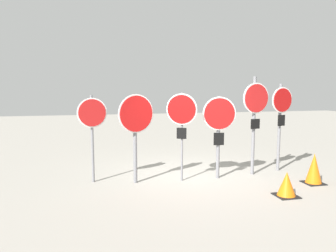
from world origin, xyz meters
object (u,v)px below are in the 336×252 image
object	(u,v)px
traffic_cone_1	(314,169)
stop_sign_4	(255,110)
stop_sign_2	(182,115)
stop_sign_0	(92,120)
traffic_cone_0	(287,184)
stop_sign_1	(136,122)
stop_sign_5	(281,112)
stop_sign_3	(219,123)

from	to	relation	value
traffic_cone_1	stop_sign_4	bearing A→B (deg)	133.99
stop_sign_2	traffic_cone_1	distance (m)	3.34
stop_sign_0	traffic_cone_0	bearing A→B (deg)	-36.60
stop_sign_1	stop_sign_4	world-z (taller)	stop_sign_4
stop_sign_1	traffic_cone_0	bearing A→B (deg)	-49.06
stop_sign_0	traffic_cone_0	distance (m)	4.51
stop_sign_0	stop_sign_5	distance (m)	4.90
stop_sign_0	stop_sign_4	bearing A→B (deg)	-13.33
stop_sign_5	stop_sign_4	bearing A→B (deg)	-179.15
stop_sign_3	traffic_cone_1	world-z (taller)	stop_sign_3
stop_sign_3	stop_sign_0	bearing A→B (deg)	-178.31
stop_sign_4	traffic_cone_1	size ratio (longest dim) A/B	3.52
stop_sign_0	stop_sign_5	size ratio (longest dim) A/B	0.88
stop_sign_5	stop_sign_3	bearing A→B (deg)	177.50
stop_sign_0	stop_sign_5	bearing A→B (deg)	-10.28
stop_sign_4	traffic_cone_0	xyz separation A→B (m)	(-0.15, -1.71, -1.42)
stop_sign_1	traffic_cone_0	world-z (taller)	stop_sign_1
stop_sign_1	traffic_cone_0	xyz separation A→B (m)	(2.90, -1.63, -1.19)
stop_sign_0	stop_sign_1	distance (m)	1.03
stop_sign_0	stop_sign_4	world-z (taller)	stop_sign_4
stop_sign_1	stop_sign_4	size ratio (longest dim) A/B	0.83
stop_sign_0	stop_sign_3	distance (m)	3.02
stop_sign_5	traffic_cone_0	size ratio (longest dim) A/B	4.56
stop_sign_5	traffic_cone_1	bearing A→B (deg)	-96.88
stop_sign_2	stop_sign_0	bearing A→B (deg)	-162.27
stop_sign_5	traffic_cone_0	world-z (taller)	stop_sign_5
stop_sign_0	traffic_cone_1	distance (m)	5.31
stop_sign_1	stop_sign_4	distance (m)	3.06
stop_sign_1	stop_sign_5	xyz separation A→B (m)	(3.92, 0.28, 0.14)
stop_sign_1	stop_sign_4	bearing A→B (deg)	-18.29
stop_sign_0	stop_sign_5	world-z (taller)	stop_sign_5
stop_sign_3	stop_sign_1	bearing A→B (deg)	-173.25
stop_sign_5	traffic_cone_0	bearing A→B (deg)	-130.80
stop_sign_1	stop_sign_4	xyz separation A→B (m)	(3.05, 0.07, 0.22)
stop_sign_5	stop_sign_0	bearing A→B (deg)	166.99
stop_sign_3	traffic_cone_1	distance (m)	2.45
stop_sign_0	stop_sign_1	xyz separation A→B (m)	(0.98, -0.30, -0.04)
stop_sign_5	stop_sign_2	bearing A→B (deg)	174.39
stop_sign_1	stop_sign_5	size ratio (longest dim) A/B	0.89
stop_sign_2	traffic_cone_1	bearing A→B (deg)	11.42
stop_sign_0	stop_sign_2	distance (m)	2.09
stop_sign_1	traffic_cone_1	bearing A→B (deg)	-33.07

